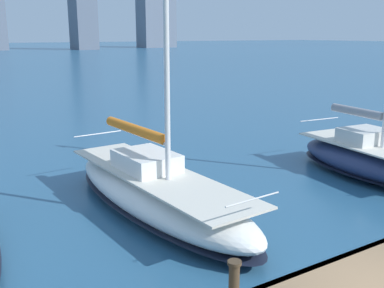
{
  "coord_description": "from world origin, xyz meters",
  "views": [
    {
      "loc": [
        7.35,
        4.7,
        5.48
      ],
      "look_at": [
        0.29,
        -6.61,
        2.2
      ],
      "focal_mm": 42.0,
      "sensor_mm": 36.0,
      "label": 1
    }
  ],
  "objects": [
    {
      "name": "sailboat_orange",
      "position": [
        1.28,
        -7.17,
        0.72
      ],
      "size": [
        3.15,
        9.61,
        10.3
      ],
      "color": "white",
      "rests_on": "ground"
    },
    {
      "name": "sailboat_grey",
      "position": [
        -7.68,
        -6.06,
        0.73
      ],
      "size": [
        3.56,
        6.97,
        11.32
      ],
      "color": "navy",
      "rests_on": "ground"
    },
    {
      "name": "mooring_post",
      "position": [
        2.83,
        -1.1,
        1.07
      ],
      "size": [
        0.26,
        0.26,
        0.91
      ],
      "color": "#423323",
      "rests_on": "dock_pier"
    }
  ]
}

